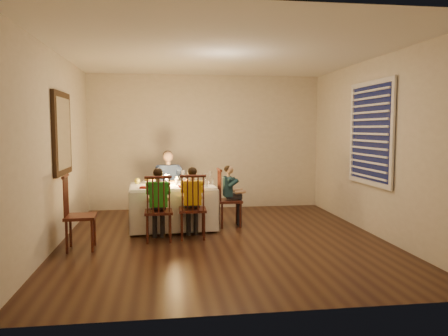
{
  "coord_description": "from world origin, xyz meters",
  "views": [
    {
      "loc": [
        -0.82,
        -6.02,
        1.58
      ],
      "look_at": [
        0.03,
        0.15,
        1.0
      ],
      "focal_mm": 35.0,
      "sensor_mm": 36.0,
      "label": 1
    }
  ],
  "objects": [
    {
      "name": "candle_left",
      "position": [
        -0.77,
        0.8,
        0.74
      ],
      "size": [
        0.06,
        0.06,
        0.1
      ],
      "primitive_type": "cylinder",
      "color": "white",
      "rests_on": "dining_table"
    },
    {
      "name": "dining_table",
      "position": [
        -0.7,
        0.8,
        0.49
      ],
      "size": [
        1.38,
        1.03,
        0.66
      ],
      "rotation": [
        0.0,
        0.0,
        0.06
      ],
      "color": "white",
      "rests_on": "ground"
    },
    {
      "name": "child_yellow",
      "position": [
        -0.42,
        0.13,
        0.0
      ],
      "size": [
        0.34,
        0.31,
        1.03
      ],
      "primitive_type": null,
      "rotation": [
        0.0,
        0.0,
        3.12
      ],
      "color": "yellow",
      "rests_on": "ground"
    },
    {
      "name": "setting_adult",
      "position": [
        -0.68,
        1.07,
        0.7
      ],
      "size": [
        0.28,
        0.28,
        0.02
      ],
      "primitive_type": "cylinder",
      "rotation": [
        0.0,
        0.0,
        0.06
      ],
      "color": "white",
      "rests_on": "dining_table"
    },
    {
      "name": "adult",
      "position": [
        -0.75,
        1.53,
        0.0
      ],
      "size": [
        0.45,
        0.42,
        1.18
      ],
      "primitive_type": null,
      "rotation": [
        0.0,
        0.0,
        0.09
      ],
      "color": "#32467E",
      "rests_on": "ground"
    },
    {
      "name": "serving_bowl",
      "position": [
        -1.05,
        1.07,
        0.71
      ],
      "size": [
        0.25,
        0.25,
        0.05
      ],
      "primitive_type": "imported",
      "rotation": [
        0.0,
        0.0,
        -0.35
      ],
      "color": "white",
      "rests_on": "dining_table"
    },
    {
      "name": "wall_back",
      "position": [
        0.0,
        2.5,
        1.3
      ],
      "size": [
        4.5,
        0.02,
        2.6
      ],
      "primitive_type": "cube",
      "color": "beige",
      "rests_on": "ground"
    },
    {
      "name": "candle_right",
      "position": [
        -0.62,
        0.81,
        0.74
      ],
      "size": [
        0.06,
        0.06,
        0.1
      ],
      "primitive_type": "cylinder",
      "color": "white",
      "rests_on": "dining_table"
    },
    {
      "name": "chair_near_right",
      "position": [
        -0.42,
        0.13,
        0.0
      ],
      "size": [
        0.39,
        0.38,
        0.94
      ],
      "primitive_type": null,
      "rotation": [
        0.0,
        0.0,
        3.12
      ],
      "color": "#33140D",
      "rests_on": "ground"
    },
    {
      "name": "wall_mirror",
      "position": [
        -2.22,
        0.3,
        1.5
      ],
      "size": [
        0.06,
        0.95,
        1.15
      ],
      "color": "black",
      "rests_on": "wall_left"
    },
    {
      "name": "chair_end",
      "position": [
        0.22,
        0.83,
        0.0
      ],
      "size": [
        0.37,
        0.39,
        0.94
      ],
      "primitive_type": null,
      "rotation": [
        0.0,
        0.0,
        1.59
      ],
      "color": "#33140D",
      "rests_on": "ground"
    },
    {
      "name": "ceiling",
      "position": [
        0.0,
        0.0,
        2.6
      ],
      "size": [
        5.0,
        5.0,
        0.0
      ],
      "primitive_type": "plane",
      "color": "white",
      "rests_on": "wall_back"
    },
    {
      "name": "wall_left",
      "position": [
        -2.25,
        0.0,
        1.3
      ],
      "size": [
        0.02,
        5.0,
        2.6
      ],
      "primitive_type": "cube",
      "color": "beige",
      "rests_on": "ground"
    },
    {
      "name": "setting_green",
      "position": [
        -0.94,
        0.49,
        0.7
      ],
      "size": [
        0.28,
        0.28,
        0.02
      ],
      "primitive_type": "cylinder",
      "rotation": [
        0.0,
        0.0,
        0.06
      ],
      "color": "white",
      "rests_on": "dining_table"
    },
    {
      "name": "chair_adult",
      "position": [
        -0.75,
        1.53,
        0.0
      ],
      "size": [
        0.42,
        0.4,
        0.94
      ],
      "primitive_type": null,
      "rotation": [
        0.0,
        0.0,
        0.09
      ],
      "color": "#33140D",
      "rests_on": "ground"
    },
    {
      "name": "chair_extra",
      "position": [
        -1.9,
        -0.25,
        0.0
      ],
      "size": [
        0.41,
        0.43,
        0.98
      ],
      "primitive_type": null,
      "rotation": [
        0.0,
        0.0,
        1.63
      ],
      "color": "#33140D",
      "rests_on": "ground"
    },
    {
      "name": "child_green",
      "position": [
        -0.9,
        0.04,
        0.0
      ],
      "size": [
        0.34,
        0.31,
        1.03
      ],
      "primitive_type": null,
      "rotation": [
        0.0,
        0.0,
        3.16
      ],
      "color": "green",
      "rests_on": "ground"
    },
    {
      "name": "setting_yellow",
      "position": [
        -0.37,
        0.54,
        0.7
      ],
      "size": [
        0.28,
        0.28,
        0.02
      ],
      "primitive_type": "cylinder",
      "rotation": [
        0.0,
        0.0,
        0.06
      ],
      "color": "white",
      "rests_on": "dining_table"
    },
    {
      "name": "squash",
      "position": [
        -1.25,
        1.04,
        0.73
      ],
      "size": [
        0.09,
        0.09,
        0.09
      ],
      "primitive_type": "sphere",
      "color": "#FFF543",
      "rests_on": "dining_table"
    },
    {
      "name": "wall_right",
      "position": [
        2.25,
        0.0,
        1.3
      ],
      "size": [
        0.02,
        5.0,
        2.6
      ],
      "primitive_type": "cube",
      "color": "beige",
      "rests_on": "ground"
    },
    {
      "name": "chair_near_left",
      "position": [
        -0.9,
        0.04,
        0.0
      ],
      "size": [
        0.39,
        0.37,
        0.94
      ],
      "primitive_type": null,
      "rotation": [
        0.0,
        0.0,
        3.16
      ],
      "color": "#33140D",
      "rests_on": "ground"
    },
    {
      "name": "orange_fruit",
      "position": [
        -0.47,
        0.86,
        0.73
      ],
      "size": [
        0.08,
        0.08,
        0.08
      ],
      "primitive_type": "sphere",
      "color": "orange",
      "rests_on": "dining_table"
    },
    {
      "name": "window_blinds",
      "position": [
        2.21,
        0.1,
        1.5
      ],
      "size": [
        0.07,
        1.34,
        1.54
      ],
      "color": "black",
      "rests_on": "wall_right"
    },
    {
      "name": "ground",
      "position": [
        0.0,
        0.0,
        0.0
      ],
      "size": [
        5.0,
        5.0,
        0.0
      ],
      "primitive_type": "plane",
      "color": "black",
      "rests_on": "ground"
    },
    {
      "name": "setting_teal",
      "position": [
        -0.26,
        0.84,
        0.7
      ],
      "size": [
        0.28,
        0.28,
        0.02
      ],
      "primitive_type": "cylinder",
      "rotation": [
        0.0,
        0.0,
        0.06
      ],
      "color": "white",
      "rests_on": "dining_table"
    },
    {
      "name": "child_teal",
      "position": [
        0.22,
        0.83,
        0.0
      ],
      "size": [
        0.28,
        0.31,
        0.98
      ],
      "primitive_type": null,
      "rotation": [
        0.0,
        0.0,
        1.59
      ],
      "color": "#19353F",
      "rests_on": "ground"
    }
  ]
}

